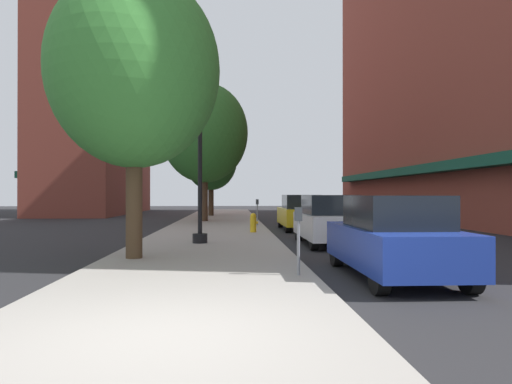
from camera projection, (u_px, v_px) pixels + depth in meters
ground_plane at (297, 228)px, 23.50m from camera, size 90.00×90.00×0.00m
sidewalk_slab at (217, 226)px, 24.29m from camera, size 4.80×50.00×0.12m
building_far_background at (98, 106)px, 41.75m from camera, size 6.80×18.00×19.02m
lamppost at (200, 147)px, 15.21m from camera, size 0.48×0.48×5.90m
fire_hydrant at (253, 223)px, 19.49m from camera, size 0.33×0.26×0.79m
parking_meter_near at (257, 209)px, 23.86m from camera, size 0.14×0.09×1.31m
parking_meter_far at (298, 232)px, 9.15m from camera, size 0.14×0.09×1.31m
tree_near at (205, 133)px, 27.73m from camera, size 5.09×5.09×8.10m
tree_mid at (211, 160)px, 34.82m from camera, size 3.83×3.83×6.28m
tree_far at (134, 70)px, 11.62m from camera, size 4.20×4.20×7.04m
car_blue at (393, 238)px, 9.48m from camera, size 1.80×4.30×1.66m
car_white at (329, 221)px, 15.78m from camera, size 1.80×4.30×1.66m
car_yellow at (300, 213)px, 22.29m from camera, size 1.80×4.30×1.66m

